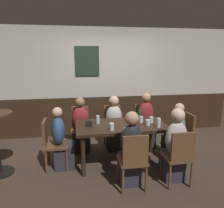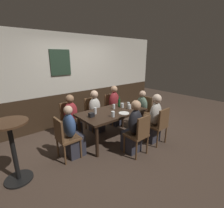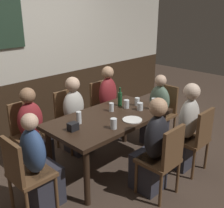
# 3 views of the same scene
# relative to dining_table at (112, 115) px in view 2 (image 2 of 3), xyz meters

# --- Properties ---
(ground_plane) EXTENTS (12.00, 12.00, 0.00)m
(ground_plane) POSITION_rel_dining_table_xyz_m (0.00, 0.00, -0.65)
(ground_plane) COLOR #423328
(wall_back) EXTENTS (6.40, 0.13, 2.60)m
(wall_back) POSITION_rel_dining_table_xyz_m (-0.00, 1.65, 0.65)
(wall_back) COLOR #332316
(wall_back) RESTS_ON ground_plane
(dining_table) EXTENTS (1.59, 0.86, 0.74)m
(dining_table) POSITION_rel_dining_table_xyz_m (0.00, 0.00, 0.00)
(dining_table) COLOR black
(dining_table) RESTS_ON ground_plane
(chair_right_near) EXTENTS (0.40, 0.40, 0.88)m
(chair_right_near) POSITION_rel_dining_table_xyz_m (0.70, -0.85, -0.16)
(chair_right_near) COLOR brown
(chair_right_near) RESTS_ON ground_plane
(chair_right_far) EXTENTS (0.40, 0.40, 0.88)m
(chair_right_far) POSITION_rel_dining_table_xyz_m (0.70, 0.85, -0.16)
(chair_right_far) COLOR brown
(chair_right_far) RESTS_ON ground_plane
(chair_head_east) EXTENTS (0.40, 0.40, 0.88)m
(chair_head_east) POSITION_rel_dining_table_xyz_m (1.21, 0.00, -0.16)
(chair_head_east) COLOR brown
(chair_head_east) RESTS_ON ground_plane
(chair_head_west) EXTENTS (0.40, 0.40, 0.88)m
(chair_head_west) POSITION_rel_dining_table_xyz_m (-1.21, 0.00, -0.16)
(chair_head_west) COLOR brown
(chair_head_west) RESTS_ON ground_plane
(chair_mid_near) EXTENTS (0.40, 0.40, 0.88)m
(chair_mid_near) POSITION_rel_dining_table_xyz_m (0.00, -0.85, -0.16)
(chair_mid_near) COLOR brown
(chair_mid_near) RESTS_ON ground_plane
(chair_mid_far) EXTENTS (0.40, 0.40, 0.88)m
(chair_mid_far) POSITION_rel_dining_table_xyz_m (0.00, 0.85, -0.16)
(chair_mid_far) COLOR brown
(chair_mid_far) RESTS_ON ground_plane
(chair_left_far) EXTENTS (0.40, 0.40, 0.88)m
(chair_left_far) POSITION_rel_dining_table_xyz_m (-0.70, 0.85, -0.16)
(chair_left_far) COLOR brown
(chair_left_far) RESTS_ON ground_plane
(person_right_near) EXTENTS (0.34, 0.37, 1.18)m
(person_right_near) POSITION_rel_dining_table_xyz_m (0.70, -0.69, -0.15)
(person_right_near) COLOR #2D2D38
(person_right_near) RESTS_ON ground_plane
(person_right_far) EXTENTS (0.34, 0.37, 1.17)m
(person_right_far) POSITION_rel_dining_table_xyz_m (0.70, 0.69, -0.16)
(person_right_far) COLOR #2D2D38
(person_right_far) RESTS_ON ground_plane
(person_head_east) EXTENTS (0.37, 0.34, 1.09)m
(person_head_east) POSITION_rel_dining_table_xyz_m (1.05, 0.00, -0.20)
(person_head_east) COLOR #2D2D38
(person_head_east) RESTS_ON ground_plane
(person_head_west) EXTENTS (0.37, 0.34, 1.10)m
(person_head_west) POSITION_rel_dining_table_xyz_m (-1.05, 0.00, -0.20)
(person_head_west) COLOR #2D2D38
(person_head_west) RESTS_ON ground_plane
(person_mid_near) EXTENTS (0.34, 0.37, 1.16)m
(person_mid_near) POSITION_rel_dining_table_xyz_m (0.00, -0.69, -0.16)
(person_mid_near) COLOR #2D2D38
(person_mid_near) RESTS_ON ground_plane
(person_mid_far) EXTENTS (0.34, 0.37, 1.13)m
(person_mid_far) POSITION_rel_dining_table_xyz_m (-0.00, 0.68, -0.18)
(person_mid_far) COLOR #2D2D38
(person_mid_far) RESTS_ON ground_plane
(person_left_far) EXTENTS (0.34, 0.37, 1.12)m
(person_left_far) POSITION_rel_dining_table_xyz_m (-0.70, 0.68, -0.18)
(person_left_far) COLOR #2D2D38
(person_left_far) RESTS_ON ground_plane
(highball_clear) EXTENTS (0.07, 0.07, 0.16)m
(highball_clear) POSITION_rel_dining_table_xyz_m (0.60, -0.25, 0.15)
(highball_clear) COLOR silver
(highball_clear) RESTS_ON dining_table
(tumbler_water) EXTENTS (0.06, 0.06, 0.15)m
(tumbler_water) POSITION_rel_dining_table_xyz_m (-0.40, 0.11, 0.15)
(tumbler_water) COLOR silver
(tumbler_water) RESTS_ON dining_table
(tumbler_short) EXTENTS (0.07, 0.07, 0.12)m
(tumbler_short) POSITION_rel_dining_table_xyz_m (-0.22, -0.29, 0.14)
(tumbler_short) COLOR silver
(tumbler_short) RESTS_ON dining_table
(pint_glass_pale) EXTENTS (0.07, 0.07, 0.11)m
(pint_glass_pale) POSITION_rel_dining_table_xyz_m (0.57, 0.01, 0.13)
(pint_glass_pale) COLOR silver
(pint_glass_pale) RESTS_ON dining_table
(pint_glass_amber) EXTENTS (0.07, 0.07, 0.12)m
(pint_glass_amber) POSITION_rel_dining_table_xyz_m (0.38, 0.05, 0.14)
(pint_glass_amber) COLOR silver
(pint_glass_amber) RESTS_ON dining_table
(beer_glass_half) EXTENTS (0.08, 0.08, 0.10)m
(beer_glass_half) POSITION_rel_dining_table_xyz_m (0.45, -0.13, 0.13)
(beer_glass_half) COLOR silver
(beer_glass_half) RESTS_ON dining_table
(pint_glass_stout) EXTENTS (0.06, 0.06, 0.12)m
(pint_glass_stout) POSITION_rel_dining_table_xyz_m (0.15, 0.11, 0.14)
(pint_glass_stout) COLOR silver
(pint_glass_stout) RESTS_ON dining_table
(beer_bottle_green) EXTENTS (0.06, 0.06, 0.26)m
(beer_bottle_green) POSITION_rel_dining_table_xyz_m (0.39, 0.18, 0.19)
(beer_bottle_green) COLOR #194723
(beer_bottle_green) RESTS_ON dining_table
(plate_white_large) EXTENTS (0.24, 0.24, 0.01)m
(plate_white_large) POSITION_rel_dining_table_xyz_m (0.11, -0.29, 0.09)
(plate_white_large) COLOR white
(plate_white_large) RESTS_ON dining_table
(condiment_caddy) EXTENTS (0.11, 0.09, 0.09)m
(condiment_caddy) POSITION_rel_dining_table_xyz_m (-0.57, 0.01, 0.13)
(condiment_caddy) COLOR black
(condiment_caddy) RESTS_ON dining_table
(side_bar_table) EXTENTS (0.56, 0.56, 1.05)m
(side_bar_table) POSITION_rel_dining_table_xyz_m (-2.08, -0.03, -0.04)
(side_bar_table) COLOR black
(side_bar_table) RESTS_ON ground_plane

